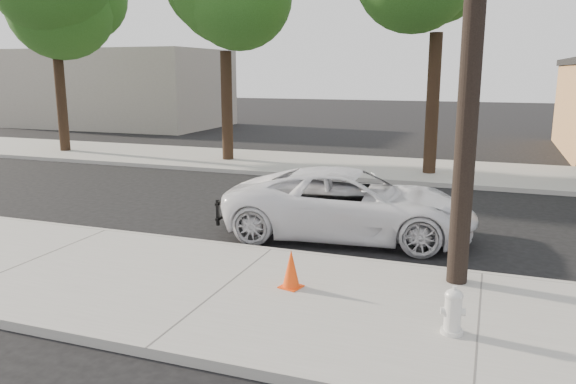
% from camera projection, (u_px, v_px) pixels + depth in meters
% --- Properties ---
extents(ground, '(120.00, 120.00, 0.00)m').
position_uv_depth(ground, '(305.00, 229.00, 13.21)').
color(ground, black).
rests_on(ground, ground).
extents(near_sidewalk, '(90.00, 4.40, 0.15)m').
position_uv_depth(near_sidewalk, '(223.00, 292.00, 9.24)').
color(near_sidewalk, gray).
rests_on(near_sidewalk, ground).
extents(far_sidewalk, '(90.00, 5.00, 0.15)m').
position_uv_depth(far_sidewalk, '(376.00, 168.00, 21.00)').
color(far_sidewalk, gray).
rests_on(far_sidewalk, ground).
extents(curb_near, '(90.00, 0.12, 0.16)m').
position_uv_depth(curb_near, '(272.00, 252.00, 11.26)').
color(curb_near, '#9E9B93').
rests_on(curb_near, ground).
extents(building_far, '(14.00, 8.00, 5.00)m').
position_uv_depth(building_far, '(117.00, 88.00, 37.75)').
color(building_far, gray).
rests_on(building_far, ground).
extents(utility_pole, '(1.40, 0.34, 9.00)m').
position_uv_depth(utility_pole, '(475.00, 0.00, 8.53)').
color(utility_pole, black).
rests_on(utility_pole, near_sidewalk).
extents(tree_a, '(4.65, 4.50, 9.00)m').
position_uv_depth(tree_a, '(54.00, 1.00, 23.66)').
color(tree_a, black).
rests_on(tree_a, far_sidewalk).
extents(tree_b, '(4.34, 4.20, 8.45)m').
position_uv_depth(tree_b, '(227.00, 3.00, 21.26)').
color(tree_b, black).
rests_on(tree_b, far_sidewalk).
extents(police_cruiser, '(5.70, 3.10, 1.52)m').
position_uv_depth(police_cruiser, '(350.00, 204.00, 12.42)').
color(police_cruiser, white).
rests_on(police_cruiser, ground).
extents(fire_hydrant, '(0.34, 0.31, 0.63)m').
position_uv_depth(fire_hydrant, '(453.00, 312.00, 7.55)').
color(fire_hydrant, silver).
rests_on(fire_hydrant, near_sidewalk).
extents(traffic_cone, '(0.40, 0.40, 0.64)m').
position_uv_depth(traffic_cone, '(291.00, 269.00, 9.17)').
color(traffic_cone, '#FE450D').
rests_on(traffic_cone, near_sidewalk).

